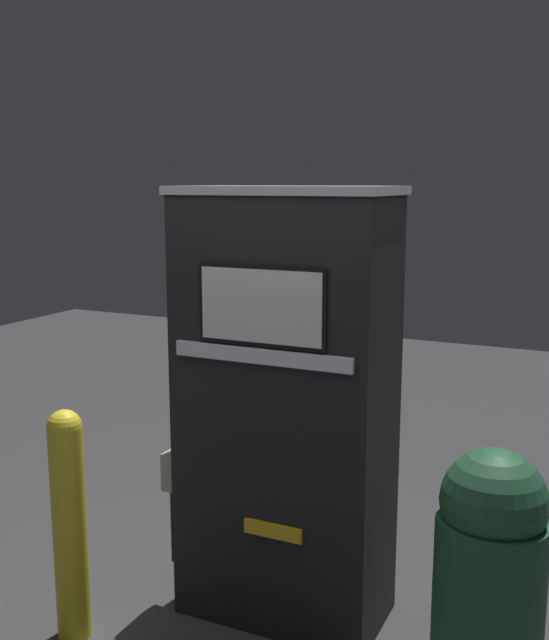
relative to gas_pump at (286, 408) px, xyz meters
The scene contains 4 objects.
ground_plane 1.09m from the gas_pump, 89.53° to the right, with size 14.00×14.00×0.00m, color #38383A.
gas_pump is the anchor object (origin of this frame).
safety_bollard 1.13m from the gas_pump, 142.53° to the right, with size 0.16×0.16×1.11m.
trash_bin 1.14m from the gas_pump, ahead, with size 0.47×0.47×1.04m.
Camera 1 is at (1.42, -2.88, 2.12)m, focal length 42.00 mm.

